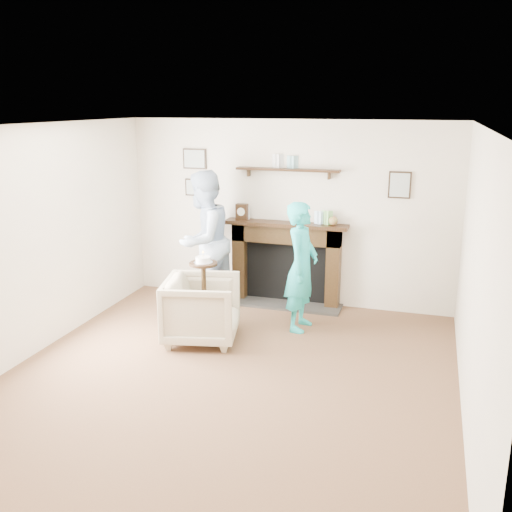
# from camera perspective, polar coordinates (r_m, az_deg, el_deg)

# --- Properties ---
(ground) EXTENTS (5.00, 5.00, 0.00)m
(ground) POSITION_cam_1_polar(r_m,az_deg,el_deg) (5.91, -2.96, -12.22)
(ground) COLOR brown
(ground) RESTS_ON ground
(room_shell) EXTENTS (4.54, 5.02, 2.52)m
(room_shell) POSITION_cam_1_polar(r_m,az_deg,el_deg) (6.00, -0.93, 4.68)
(room_shell) COLOR beige
(room_shell) RESTS_ON ground
(armchair) EXTENTS (1.00, 0.98, 0.77)m
(armchair) POSITION_cam_1_polar(r_m,az_deg,el_deg) (6.83, -5.35, -8.33)
(armchair) COLOR #C4AF92
(armchair) RESTS_ON ground
(man) EXTENTS (0.89, 1.04, 1.86)m
(man) POSITION_cam_1_polar(r_m,az_deg,el_deg) (7.87, -5.10, -5.10)
(man) COLOR silver
(man) RESTS_ON ground
(woman) EXTENTS (0.42, 0.60, 1.58)m
(woman) POSITION_cam_1_polar(r_m,az_deg,el_deg) (7.16, 4.44, -7.16)
(woman) COLOR teal
(woman) RESTS_ON ground
(pedestal_table) EXTENTS (0.33, 0.33, 1.05)m
(pedestal_table) POSITION_cam_1_polar(r_m,az_deg,el_deg) (6.70, -5.24, -2.88)
(pedestal_table) COLOR black
(pedestal_table) RESTS_ON ground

